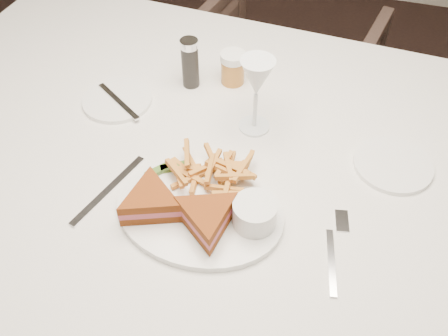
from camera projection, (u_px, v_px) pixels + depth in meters
table at (229, 265)px, 1.29m from camera, size 1.71×1.20×0.75m
chair_far at (275, 85)px, 1.88m from camera, size 0.73×0.70×0.65m
table_setting at (214, 165)px, 0.97m from camera, size 0.79×0.63×0.18m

